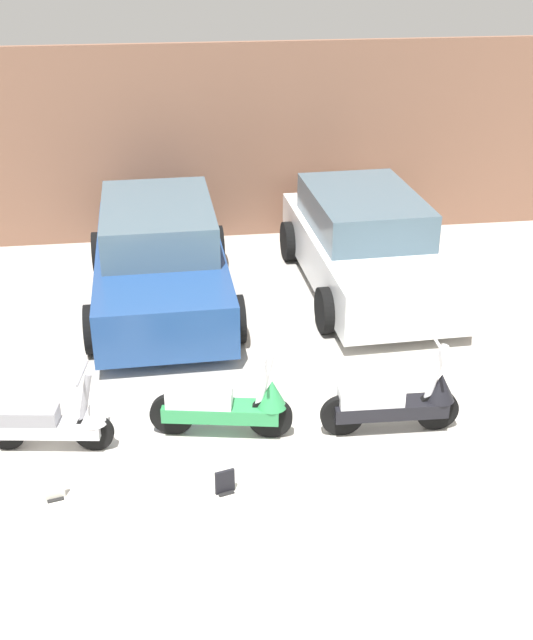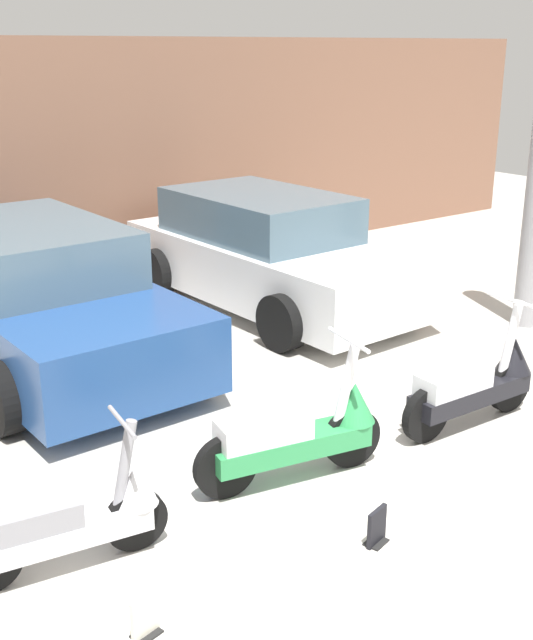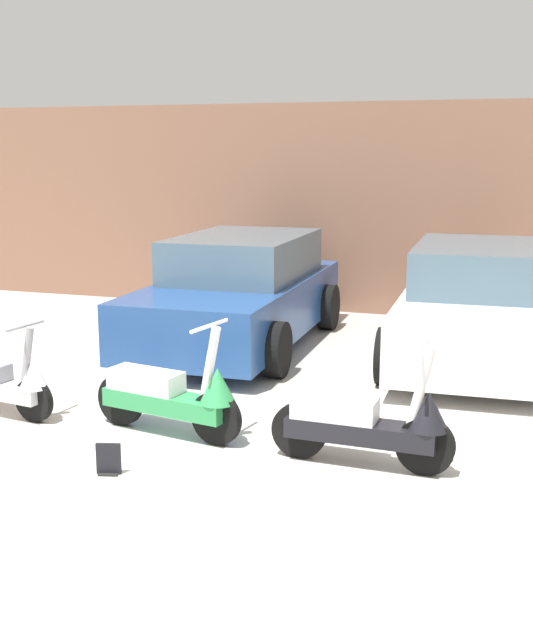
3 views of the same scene
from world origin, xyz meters
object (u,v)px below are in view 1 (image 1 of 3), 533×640
Objects in this scene: scooter_front_center at (397,401)px; scooter_front_right at (227,405)px; placard_near_left_scooter at (54,489)px; placard_near_right_scooter at (225,483)px; scooter_front_left at (54,422)px; car_rear_center at (365,244)px; car_rear_left at (160,258)px.

scooter_front_right is at bearing 176.67° from scooter_front_center.
placard_near_right_scooter is (1.67, -0.14, 0.00)m from placard_near_left_scooter.
scooter_front_right is 1.85m from scooter_front_center.
placard_near_right_scooter is at bearing -21.07° from scooter_front_left.
car_rear_center is 16.36× the size of placard_near_right_scooter.
scooter_front_right is 1.01× the size of scooter_front_center.
scooter_front_center is 3.89m from car_rear_center.
scooter_front_right reaches higher than placard_near_left_scooter.
car_rear_left reaches higher than scooter_front_left.
scooter_front_right is at bearing 83.09° from placard_near_right_scooter.
car_rear_left is (1.20, 3.53, 0.36)m from scooter_front_left.
placard_near_left_scooter is at bearing -45.08° from car_rear_center.
placard_near_left_scooter is at bearing -143.65° from scooter_front_right.
scooter_front_right is 5.97× the size of placard_near_left_scooter.
placard_near_right_scooter is at bearing -30.76° from car_rear_center.
car_rear_left is at bearing 75.24° from placard_near_left_scooter.
scooter_front_left is 1.99m from placard_near_right_scooter.
scooter_front_center reaches higher than placard_near_left_scooter.
placard_near_left_scooter is at bearing 175.37° from placard_near_right_scooter.
scooter_front_center is at bearing 5.86° from scooter_front_left.
placard_near_left_scooter is at bearing -15.70° from car_rear_left.
scooter_front_right is at bearing 9.32° from car_rear_left.
car_rear_left is at bearing 79.65° from scooter_front_left.
scooter_front_center is at bearing 22.34° from placard_near_right_scooter.
scooter_front_left reaches higher than placard_near_left_scooter.
car_rear_left is at bearing 96.57° from placard_near_right_scooter.
car_rear_left reaches higher than scooter_front_right.
placard_near_left_scooter is (-1.15, -4.37, -0.58)m from car_rear_left.
placard_near_left_scooter is (-1.79, -0.85, -0.27)m from scooter_front_right.
scooter_front_left is 3.74m from car_rear_left.
car_rear_left reaches higher than car_rear_center.
scooter_front_left is 3.69m from scooter_front_center.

